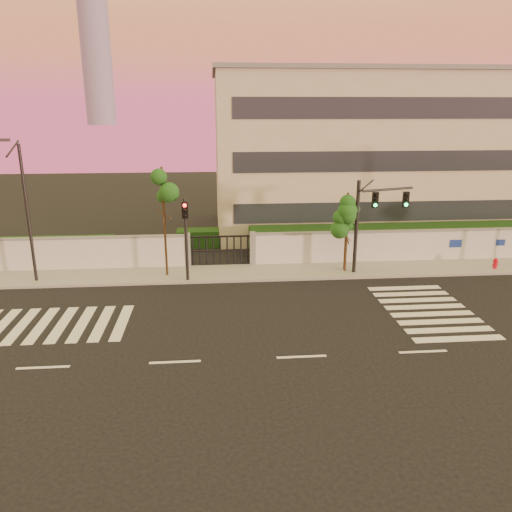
% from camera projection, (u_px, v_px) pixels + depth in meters
% --- Properties ---
extents(ground, '(120.00, 120.00, 0.00)m').
position_uv_depth(ground, '(302.00, 357.00, 19.86)').
color(ground, black).
rests_on(ground, ground).
extents(sidewalk, '(60.00, 3.00, 0.15)m').
position_uv_depth(sidewalk, '(271.00, 272.00, 29.87)').
color(sidewalk, gray).
rests_on(sidewalk, ground).
extents(perimeter_wall, '(60.00, 0.36, 2.20)m').
position_uv_depth(perimeter_wall, '(270.00, 249.00, 31.02)').
color(perimeter_wall, silver).
rests_on(perimeter_wall, ground).
extents(hedge_row, '(41.00, 4.25, 1.80)m').
position_uv_depth(hedge_row, '(281.00, 241.00, 33.79)').
color(hedge_row, black).
rests_on(hedge_row, ground).
extents(institutional_building, '(24.40, 12.40, 12.25)m').
position_uv_depth(institutional_building, '(367.00, 151.00, 39.83)').
color(institutional_building, '#B4AF99').
rests_on(institutional_building, ground).
extents(distant_skyscraper, '(16.00, 16.00, 118.00)m').
position_uv_depth(distant_skyscraper, '(92.00, 4.00, 264.05)').
color(distant_skyscraper, slate).
rests_on(distant_skyscraper, ground).
extents(road_markings, '(57.00, 7.62, 0.02)m').
position_uv_depth(road_markings, '(254.00, 320.00, 23.32)').
color(road_markings, silver).
rests_on(road_markings, ground).
extents(street_tree_c, '(1.64, 1.31, 6.41)m').
position_uv_depth(street_tree_c, '(164.00, 197.00, 27.87)').
color(street_tree_c, '#382314').
rests_on(street_tree_c, ground).
extents(street_tree_d, '(1.58, 1.26, 4.80)m').
position_uv_depth(street_tree_d, '(347.00, 214.00, 29.17)').
color(street_tree_d, '#382314').
rests_on(street_tree_d, ground).
extents(street_tree_e, '(1.39, 1.11, 4.19)m').
position_uv_depth(street_tree_e, '(348.00, 223.00, 29.05)').
color(street_tree_e, '#382314').
rests_on(street_tree_e, ground).
extents(traffic_signal_main, '(3.48, 1.18, 5.59)m').
position_uv_depth(traffic_signal_main, '(369.00, 216.00, 28.74)').
color(traffic_signal_main, black).
rests_on(traffic_signal_main, ground).
extents(traffic_signal_secondary, '(0.37, 0.35, 4.82)m').
position_uv_depth(traffic_signal_secondary, '(186.00, 230.00, 27.47)').
color(traffic_signal_secondary, black).
rests_on(traffic_signal_secondary, ground).
extents(streetlight_west, '(0.48, 1.95, 8.09)m').
position_uv_depth(streetlight_west, '(26.00, 207.00, 26.85)').
color(streetlight_west, black).
rests_on(streetlight_west, ground).
extents(fire_hydrant, '(0.32, 0.30, 0.81)m').
position_uv_depth(fire_hydrant, '(495.00, 264.00, 30.23)').
color(fire_hydrant, red).
rests_on(fire_hydrant, ground).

